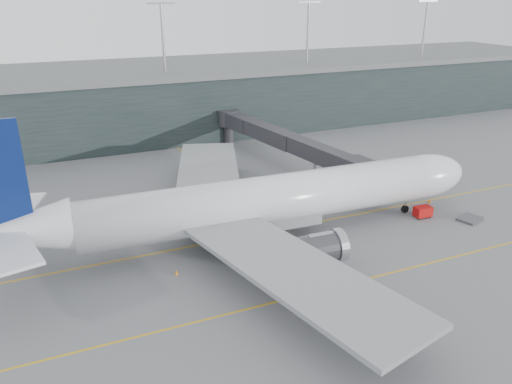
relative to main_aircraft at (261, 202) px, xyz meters
name	(u,v)px	position (x,y,z in m)	size (l,w,h in m)	color
ground	(218,228)	(-4.46, 5.47, -5.41)	(320.00, 320.00, 0.00)	#58575C
taxiline_a	(227,239)	(-4.46, 1.47, -5.40)	(160.00, 0.25, 0.02)	gold
taxiline_b	(277,301)	(-4.46, -14.53, -5.40)	(160.00, 0.25, 0.02)	gold
taxiline_lead_main	(208,178)	(0.54, 25.47, -5.40)	(0.25, 60.00, 0.02)	gold
terminal	(137,100)	(-4.47, 63.47, 2.20)	(240.00, 36.00, 29.00)	black
main_aircraft	(261,202)	(0.00, 0.00, 0.00)	(68.73, 64.65, 19.29)	silver
jet_bridge	(271,133)	(15.66, 30.90, 0.13)	(11.85, 48.44, 7.41)	#2B2B30
gse_cart	(423,211)	(25.00, -3.28, -4.46)	(2.60, 1.74, 1.71)	#AB0D0C
baggage_dolly	(470,219)	(30.80, -6.83, -5.21)	(3.38, 2.70, 0.34)	#3F3E44
uld_a	(161,201)	(-10.26, 15.72, -4.32)	(2.58, 2.21, 2.08)	#36373B
uld_b	(188,194)	(-5.49, 17.00, -4.42)	(2.20, 1.82, 1.90)	#36373B
uld_c	(206,196)	(-3.08, 15.13, -4.45)	(2.43, 2.17, 1.84)	#36373B
cone_nose	(430,201)	(29.78, 0.61, -5.05)	(0.45, 0.45, 0.72)	orange
cone_wing_stbd	(352,275)	(5.71, -13.61, -5.09)	(0.41, 0.41, 0.64)	orange
cone_wing_port	(242,194)	(3.21, 15.24, -5.04)	(0.48, 0.48, 0.76)	orange
cone_tail	(176,272)	(-13.18, -4.69, -5.08)	(0.42, 0.42, 0.67)	orange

